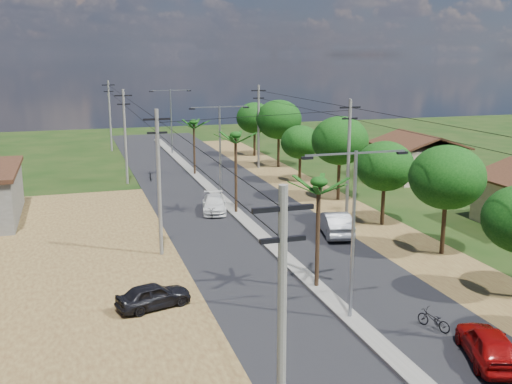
# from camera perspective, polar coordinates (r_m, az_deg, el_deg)

# --- Properties ---
(ground) EXTENTS (160.00, 160.00, 0.00)m
(ground) POSITION_cam_1_polar(r_m,az_deg,el_deg) (28.92, 8.92, -11.96)
(ground) COLOR black
(ground) RESTS_ON ground
(road) EXTENTS (12.00, 110.00, 0.04)m
(road) POSITION_cam_1_polar(r_m,az_deg,el_deg) (42.00, -0.08, -3.78)
(road) COLOR black
(road) RESTS_ON ground
(median) EXTENTS (1.00, 90.00, 0.18)m
(median) POSITION_cam_1_polar(r_m,az_deg,el_deg) (44.75, -1.22, -2.64)
(median) COLOR #605E56
(median) RESTS_ON ground
(dirt_lot_west) EXTENTS (18.00, 46.00, 0.04)m
(dirt_lot_west) POSITION_cam_1_polar(r_m,az_deg,el_deg) (33.82, -21.62, -8.95)
(dirt_lot_west) COLOR #51341B
(dirt_lot_west) RESTS_ON ground
(dirt_shoulder_east) EXTENTS (5.00, 90.00, 0.03)m
(dirt_shoulder_east) POSITION_cam_1_polar(r_m,az_deg,el_deg) (45.15, 10.29, -2.81)
(dirt_shoulder_east) COLOR #51341B
(dirt_shoulder_east) RESTS_ON ground
(house_east_far) EXTENTS (7.60, 7.50, 4.60)m
(house_east_far) POSITION_cam_1_polar(r_m,az_deg,el_deg) (61.81, 15.16, 3.44)
(house_east_far) COLOR gray
(house_east_far) RESTS_ON ground
(tree_east_c) EXTENTS (4.60, 4.60, 6.83)m
(tree_east_c) POSITION_cam_1_polar(r_m,az_deg,el_deg) (38.00, 17.74, 1.34)
(tree_east_c) COLOR black
(tree_east_c) RESTS_ON ground
(tree_east_d) EXTENTS (4.20, 4.20, 6.13)m
(tree_east_d) POSITION_cam_1_polar(r_m,az_deg,el_deg) (43.75, 12.17, 2.42)
(tree_east_d) COLOR black
(tree_east_d) RESTS_ON ground
(tree_east_e) EXTENTS (4.80, 4.80, 7.14)m
(tree_east_e) POSITION_cam_1_polar(r_m,az_deg,el_deg) (50.74, 7.99, 4.86)
(tree_east_e) COLOR black
(tree_east_e) RESTS_ON ground
(tree_east_f) EXTENTS (3.80, 3.80, 5.52)m
(tree_east_f) POSITION_cam_1_polar(r_m,az_deg,el_deg) (58.03, 4.24, 4.76)
(tree_east_f) COLOR black
(tree_east_f) RESTS_ON ground
(tree_east_g) EXTENTS (5.00, 5.00, 7.38)m
(tree_east_g) POSITION_cam_1_polar(r_m,az_deg,el_deg) (65.51, 2.18, 6.91)
(tree_east_g) COLOR black
(tree_east_g) RESTS_ON ground
(tree_east_h) EXTENTS (4.40, 4.40, 6.52)m
(tree_east_h) POSITION_cam_1_polar(r_m,az_deg,el_deg) (73.03, -0.15, 7.07)
(tree_east_h) COLOR black
(tree_east_h) RESTS_ON ground
(palm_median_near) EXTENTS (2.00, 2.00, 6.15)m
(palm_median_near) POSITION_cam_1_polar(r_m,az_deg,el_deg) (30.61, 6.00, 0.48)
(palm_median_near) COLOR black
(palm_median_near) RESTS_ON ground
(palm_median_mid) EXTENTS (2.00, 2.00, 6.55)m
(palm_median_mid) POSITION_cam_1_polar(r_m,az_deg,el_deg) (45.46, -1.95, 5.09)
(palm_median_mid) COLOR black
(palm_median_mid) RESTS_ON ground
(palm_median_far) EXTENTS (2.00, 2.00, 5.85)m
(palm_median_far) POSITION_cam_1_polar(r_m,az_deg,el_deg) (61.00, -5.96, 6.42)
(palm_median_far) COLOR black
(palm_median_far) RESTS_ON ground
(streetlight_near) EXTENTS (5.10, 0.18, 8.00)m
(streetlight_near) POSITION_cam_1_polar(r_m,az_deg,el_deg) (27.27, 9.27, -2.79)
(streetlight_near) COLOR gray
(streetlight_near) RESTS_ON ground
(streetlight_mid) EXTENTS (5.10, 0.18, 8.00)m
(streetlight_mid) POSITION_cam_1_polar(r_m,az_deg,el_deg) (50.41, -3.45, 4.56)
(streetlight_mid) COLOR gray
(streetlight_mid) RESTS_ON ground
(streetlight_far) EXTENTS (5.10, 0.18, 8.00)m
(streetlight_far) POSITION_cam_1_polar(r_m,az_deg,el_deg) (74.75, -8.09, 7.19)
(streetlight_far) COLOR gray
(streetlight_far) RESTS_ON ground
(utility_pole_w_a) EXTENTS (1.60, 0.24, 9.00)m
(utility_pole_w_a) POSITION_cam_1_polar(r_m,az_deg,el_deg) (16.07, 2.46, -14.26)
(utility_pole_w_a) COLOR #605E56
(utility_pole_w_a) RESTS_ON ground
(utility_pole_w_b) EXTENTS (1.60, 0.24, 9.00)m
(utility_pole_w_b) POSITION_cam_1_polar(r_m,az_deg,el_deg) (36.52, -9.23, 1.16)
(utility_pole_w_b) COLOR #605E56
(utility_pole_w_b) RESTS_ON ground
(utility_pole_w_c) EXTENTS (1.60, 0.24, 9.00)m
(utility_pole_w_c) POSITION_cam_1_polar(r_m,az_deg,el_deg) (58.11, -12.36, 5.37)
(utility_pole_w_c) COLOR #605E56
(utility_pole_w_c) RESTS_ON ground
(utility_pole_w_d) EXTENTS (1.60, 0.24, 9.00)m
(utility_pole_w_d) POSITION_cam_1_polar(r_m,az_deg,el_deg) (78.93, -13.75, 7.23)
(utility_pole_w_d) COLOR #605E56
(utility_pole_w_d) RESTS_ON ground
(utility_pole_e_b) EXTENTS (1.60, 0.24, 9.00)m
(utility_pole_e_b) POSITION_cam_1_polar(r_m,az_deg,el_deg) (44.55, 8.80, 3.29)
(utility_pole_e_b) COLOR #605E56
(utility_pole_e_b) RESTS_ON ground
(utility_pole_e_c) EXTENTS (1.60, 0.24, 9.00)m
(utility_pole_e_c) POSITION_cam_1_polar(r_m,az_deg,el_deg) (64.84, 0.25, 6.43)
(utility_pole_e_c) COLOR #605E56
(utility_pole_e_c) RESTS_ON ground
(car_red_near) EXTENTS (3.01, 4.53, 1.43)m
(car_red_near) POSITION_cam_1_polar(r_m,az_deg,el_deg) (26.49, 21.23, -13.45)
(car_red_near) COLOR #770606
(car_red_near) RESTS_ON ground
(car_silver_mid) EXTENTS (2.72, 5.17, 1.62)m
(car_silver_mid) POSITION_cam_1_polar(r_m,az_deg,el_deg) (41.40, 7.53, -3.01)
(car_silver_mid) COLOR gray
(car_silver_mid) RESTS_ON ground
(car_white_far) EXTENTS (2.65, 4.68, 1.28)m
(car_white_far) POSITION_cam_1_polar(r_m,az_deg,el_deg) (47.10, -4.00, -1.18)
(car_white_far) COLOR silver
(car_white_far) RESTS_ON ground
(car_parked_dark) EXTENTS (3.92, 2.42, 1.25)m
(car_parked_dark) POSITION_cam_1_polar(r_m,az_deg,el_deg) (30.00, -9.74, -9.75)
(car_parked_dark) COLOR black
(car_parked_dark) RESTS_ON ground
(moto_rider_east) EXTENTS (1.18, 1.80, 0.89)m
(moto_rider_east) POSITION_cam_1_polar(r_m,az_deg,el_deg) (28.63, 16.55, -11.66)
(moto_rider_east) COLOR black
(moto_rider_east) RESTS_ON ground
(moto_rider_west_a) EXTENTS (0.65, 1.63, 0.84)m
(moto_rider_west_a) POSITION_cam_1_polar(r_m,az_deg,el_deg) (45.58, -4.35, -1.95)
(moto_rider_west_a) COLOR black
(moto_rider_west_a) RESTS_ON ground
(moto_rider_west_b) EXTENTS (0.47, 1.50, 0.89)m
(moto_rider_west_b) POSITION_cam_1_polar(r_m,az_deg,el_deg) (59.42, -10.03, 1.42)
(moto_rider_west_b) COLOR black
(moto_rider_west_b) RESTS_ON ground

